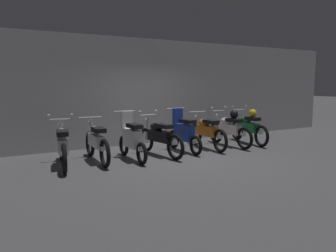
{
  "coord_description": "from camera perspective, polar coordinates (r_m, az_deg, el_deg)",
  "views": [
    {
      "loc": [
        -4.33,
        -6.89,
        1.85
      ],
      "look_at": [
        -0.13,
        0.53,
        0.75
      ],
      "focal_mm": 35.06,
      "sensor_mm": 36.0,
      "label": 1
    }
  ],
  "objects": [
    {
      "name": "motorbike_slot_0",
      "position": [
        7.71,
        -17.89,
        -3.15
      ],
      "size": [
        0.58,
        1.94,
        1.15
      ],
      "color": "black",
      "rests_on": "ground"
    },
    {
      "name": "motorbike_slot_3",
      "position": [
        8.48,
        -1.54,
        -1.87
      ],
      "size": [
        0.59,
        1.95,
        1.15
      ],
      "color": "black",
      "rests_on": "ground"
    },
    {
      "name": "motorbike_slot_1",
      "position": [
        7.99,
        -12.34,
        -2.62
      ],
      "size": [
        0.56,
        1.95,
        1.03
      ],
      "color": "black",
      "rests_on": "ground"
    },
    {
      "name": "motorbike_slot_5",
      "position": [
        9.47,
        6.74,
        -0.95
      ],
      "size": [
        0.56,
        1.95,
        1.03
      ],
      "color": "black",
      "rests_on": "ground"
    },
    {
      "name": "back_wall",
      "position": [
        10.26,
        -4.55,
        5.96
      ],
      "size": [
        16.0,
        0.3,
        3.21
      ],
      "primitive_type": "cube",
      "color": "#ADADB2",
      "rests_on": "ground"
    },
    {
      "name": "motorbike_slot_2",
      "position": [
        8.06,
        -6.37,
        -2.16
      ],
      "size": [
        0.56,
        1.68,
        1.18
      ],
      "color": "black",
      "rests_on": "ground"
    },
    {
      "name": "ground_plane",
      "position": [
        8.34,
        2.6,
        -5.47
      ],
      "size": [
        80.0,
        80.0,
        0.0
      ],
      "primitive_type": "plane",
      "color": "#4C4C4F"
    },
    {
      "name": "motorbike_slot_4",
      "position": [
        8.98,
        2.68,
        -1.14
      ],
      "size": [
        0.56,
        1.68,
        1.18
      ],
      "color": "black",
      "rests_on": "ground"
    },
    {
      "name": "motorbike_slot_7",
      "position": [
        10.52,
        13.82,
        -0.08
      ],
      "size": [
        0.58,
        1.94,
        1.15
      ],
      "color": "black",
      "rests_on": "ground"
    },
    {
      "name": "motorbike_slot_6",
      "position": [
        9.94,
        10.62,
        -0.42
      ],
      "size": [
        0.59,
        1.95,
        1.15
      ],
      "color": "black",
      "rests_on": "ground"
    }
  ]
}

